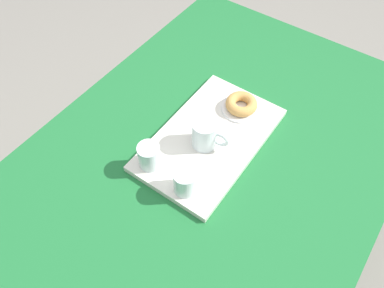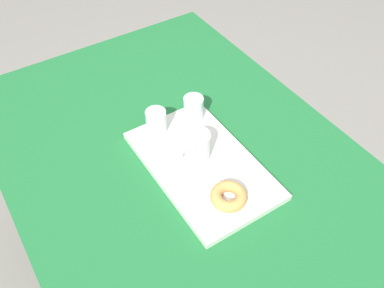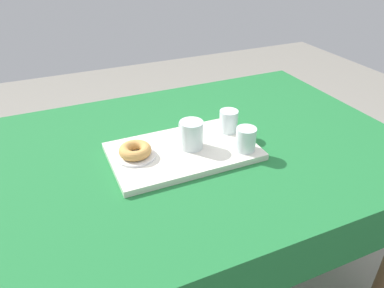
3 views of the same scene
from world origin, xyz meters
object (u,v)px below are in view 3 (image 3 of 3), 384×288
object	(u,v)px
water_glass_near	(229,122)
donut_plate_left	(136,156)
water_glass_far	(246,140)
tea_mug_left	(191,135)
sugar_donut_left	(135,150)
dining_table	(193,167)
serving_tray	(183,151)

from	to	relation	value
water_glass_near	donut_plate_left	world-z (taller)	water_glass_near
water_glass_far	donut_plate_left	distance (m)	0.36
tea_mug_left	sugar_donut_left	xyz separation A→B (m)	(0.19, -0.02, -0.02)
water_glass_near	donut_plate_left	xyz separation A→B (m)	(0.35, 0.03, -0.03)
dining_table	water_glass_near	xyz separation A→B (m)	(-0.14, -0.01, 0.14)
dining_table	water_glass_near	bearing A→B (deg)	-174.77
serving_tray	sugar_donut_left	size ratio (longest dim) A/B	4.63
dining_table	tea_mug_left	xyz separation A→B (m)	(0.02, 0.03, 0.15)
serving_tray	water_glass_near	xyz separation A→B (m)	(-0.19, -0.05, 0.05)
tea_mug_left	water_glass_far	world-z (taller)	tea_mug_left
serving_tray	tea_mug_left	bearing A→B (deg)	-178.00
water_glass_far	water_glass_near	bearing A→B (deg)	-94.32
water_glass_near	dining_table	bearing A→B (deg)	5.23
dining_table	water_glass_far	bearing A→B (deg)	137.82
water_glass_near	donut_plate_left	distance (m)	0.35
dining_table	serving_tray	bearing A→B (deg)	33.39
dining_table	donut_plate_left	xyz separation A→B (m)	(0.21, 0.02, 0.11)
dining_table	water_glass_near	size ratio (longest dim) A/B	18.66
water_glass_far	donut_plate_left	xyz separation A→B (m)	(0.34, -0.11, -0.03)
serving_tray	tea_mug_left	world-z (taller)	tea_mug_left
water_glass_near	water_glass_far	bearing A→B (deg)	85.68
water_glass_near	sugar_donut_left	distance (m)	0.35
dining_table	tea_mug_left	distance (m)	0.16
dining_table	serving_tray	xyz separation A→B (m)	(0.05, 0.03, 0.10)
serving_tray	donut_plate_left	xyz separation A→B (m)	(0.16, -0.02, 0.01)
water_glass_near	water_glass_far	xyz separation A→B (m)	(0.01, 0.13, -0.00)
serving_tray	sugar_donut_left	xyz separation A→B (m)	(0.16, -0.02, 0.03)
serving_tray	sugar_donut_left	bearing A→B (deg)	-6.43
water_glass_far	sugar_donut_left	bearing A→B (deg)	-17.19
donut_plate_left	sugar_donut_left	world-z (taller)	sugar_donut_left
donut_plate_left	sugar_donut_left	distance (m)	0.02
serving_tray	sugar_donut_left	distance (m)	0.16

